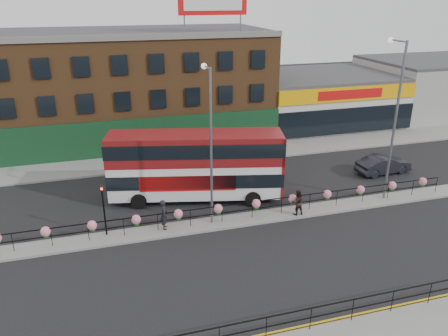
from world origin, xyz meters
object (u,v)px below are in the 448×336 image
object	(u,v)px
pedestrian_b	(297,202)
lamp_column_east	(394,109)
double_decker_bus	(196,160)
pedestrian_a	(164,214)
lamp_column_west	(210,134)
car	(383,165)

from	to	relation	value
pedestrian_b	lamp_column_east	world-z (taller)	lamp_column_east
double_decker_bus	pedestrian_b	size ratio (longest dim) A/B	7.10
pedestrian_a	pedestrian_b	size ratio (longest dim) A/B	1.11
pedestrian_b	double_decker_bus	bearing A→B (deg)	-38.43
pedestrian_b	lamp_column_west	bearing A→B (deg)	-8.34
double_decker_bus	pedestrian_a	world-z (taller)	double_decker_bus
car	pedestrian_a	xyz separation A→B (m)	(-18.25, -4.20, 0.36)
double_decker_bus	pedestrian_a	size ratio (longest dim) A/B	6.41
car	lamp_column_west	bearing A→B (deg)	100.22
double_decker_bus	lamp_column_east	distance (m)	13.45
car	pedestrian_b	xyz separation A→B (m)	(-9.76, -4.77, 0.27)
double_decker_bus	pedestrian_a	distance (m)	5.11
pedestrian_a	lamp_column_west	xyz separation A→B (m)	(2.96, 0.19, 4.73)
pedestrian_a	pedestrian_b	bearing A→B (deg)	-88.70
car	pedestrian_a	world-z (taller)	pedestrian_a
car	pedestrian_b	distance (m)	10.87
double_decker_bus	pedestrian_b	distance (m)	7.34
car	pedestrian_a	distance (m)	18.73
car	lamp_column_east	xyz separation A→B (m)	(-2.87, -3.98, 5.73)
pedestrian_b	lamp_column_west	distance (m)	7.37
car	lamp_column_west	size ratio (longest dim) A/B	0.48
lamp_column_west	lamp_column_east	distance (m)	12.43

